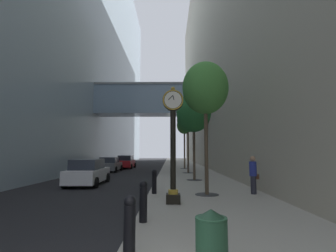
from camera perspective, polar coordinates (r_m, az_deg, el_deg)
name	(u,v)px	position (r m, az deg, el deg)	size (l,w,h in m)	color
ground_plane	(161,170)	(29.91, -1.51, -10.02)	(110.00, 110.00, 0.00)	black
sidewalk_right	(184,168)	(32.93, 3.64, -9.52)	(5.62, 80.00, 0.14)	#9E998E
building_block_left	(73,26)	(39.51, -20.86, 20.59)	(22.91, 80.00, 39.19)	#93A8B7
building_block_right	(236,33)	(37.76, 15.31, 19.90)	(9.00, 80.00, 36.91)	#A89E89
street_clock	(173,138)	(9.92, 1.16, -2.72)	(0.84, 0.55, 4.62)	black
bollard_nearest	(130,225)	(5.11, -8.80, -21.49)	(0.24, 0.24, 1.15)	black
bollard_second	(143,200)	(7.45, -5.67, -16.57)	(0.24, 0.24, 1.15)	black
bollard_fourth	(154,181)	(12.22, -3.17, -12.41)	(0.24, 0.24, 1.15)	black
street_tree_near	(205,89)	(12.35, 8.53, 8.43)	(2.22, 2.22, 6.35)	#333335
street_tree_mid_near	(194,113)	(18.22, 5.90, 3.05)	(2.51, 2.51, 6.29)	#333335
street_tree_mid_far	(188,120)	(24.25, 4.56, 1.31)	(2.12, 2.12, 6.31)	#333335
street_tree_far	(184,126)	(30.28, 3.76, 0.01)	(1.82, 1.82, 6.24)	#333335
trash_bin	(212,242)	(4.48, 9.95, -24.62)	(0.53, 0.53, 1.05)	#234C33
pedestrian_walking	(253,174)	(12.71, 18.93, -10.30)	(0.52, 0.46, 1.78)	#23232D
car_white_near	(88,172)	(17.19, -17.86, -10.07)	(2.15, 4.45, 1.65)	silver
car_red_mid	(126,162)	(33.09, -9.59, -8.14)	(2.12, 4.17, 1.68)	#AD191E
car_grey_far	(110,164)	(28.03, -13.14, -8.58)	(2.10, 4.33, 1.56)	slate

